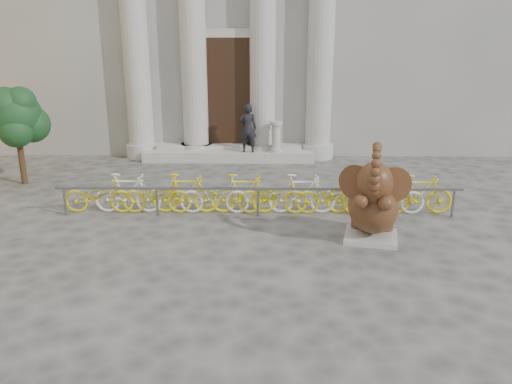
{
  "coord_description": "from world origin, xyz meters",
  "views": [
    {
      "loc": [
        1.23,
        -8.07,
        4.13
      ],
      "look_at": [
        1.08,
        1.83,
        1.1
      ],
      "focal_mm": 35.0,
      "sensor_mm": 36.0,
      "label": 1
    }
  ],
  "objects_px": {
    "pedestrian": "(248,128)",
    "bike_rack": "(257,194)",
    "elephant_statue": "(373,205)",
    "tree": "(16,117)"
  },
  "relations": [
    {
      "from": "pedestrian",
      "to": "bike_rack",
      "type": "bearing_deg",
      "value": 92.68
    },
    {
      "from": "elephant_statue",
      "to": "pedestrian",
      "type": "relative_size",
      "value": 1.31
    },
    {
      "from": "tree",
      "to": "pedestrian",
      "type": "bearing_deg",
      "value": 23.66
    },
    {
      "from": "elephant_statue",
      "to": "bike_rack",
      "type": "bearing_deg",
      "value": 158.82
    },
    {
      "from": "tree",
      "to": "pedestrian",
      "type": "xyz_separation_m",
      "value": [
        6.58,
        2.88,
        -0.81
      ]
    },
    {
      "from": "tree",
      "to": "elephant_statue",
      "type": "bearing_deg",
      "value": -24.18
    },
    {
      "from": "bike_rack",
      "to": "elephant_statue",
      "type": "bearing_deg",
      "value": -34.84
    },
    {
      "from": "elephant_statue",
      "to": "pedestrian",
      "type": "distance_m",
      "value": 7.68
    },
    {
      "from": "bike_rack",
      "to": "pedestrian",
      "type": "relative_size",
      "value": 5.85
    },
    {
      "from": "elephant_statue",
      "to": "tree",
      "type": "bearing_deg",
      "value": 169.48
    }
  ]
}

